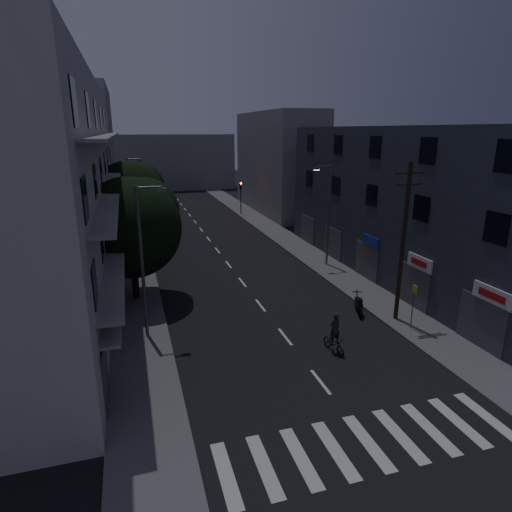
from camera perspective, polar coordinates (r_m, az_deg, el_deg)
ground at (r=40.27m, az=-5.31°, el=0.93°), size 160.00×160.00×0.00m
sidewalk_left at (r=39.54m, az=-16.02°, el=0.16°), size 3.00×90.00×0.15m
sidewalk_right at (r=42.29m, az=4.70°, el=1.80°), size 3.00×90.00×0.15m
crosswalk at (r=17.15m, az=14.71°, el=-22.89°), size 10.90×3.00×0.01m
lane_markings at (r=46.22m, az=-6.86°, el=2.92°), size 0.15×60.50×0.01m
building_left at (r=31.62m, az=-24.93°, el=8.15°), size 7.00×36.00×14.00m
building_right at (r=33.77m, az=18.99°, el=6.65°), size 6.19×28.00×11.00m
building_far_left at (r=61.31m, az=-21.40°, el=12.81°), size 6.00×20.00×16.00m
building_far_right at (r=58.58m, az=2.91°, el=12.29°), size 6.00×20.00×13.00m
building_far_end at (r=83.61m, az=-11.73°, el=12.19°), size 24.00×8.00×10.00m
tree_near at (r=28.00m, az=-16.27°, el=4.15°), size 6.39×6.39×7.88m
tree_mid at (r=40.72m, az=-16.42°, el=7.90°), size 6.49×6.49×7.99m
tree_far at (r=49.18m, az=-16.36°, el=8.35°), size 5.43×5.43×6.72m
traffic_signal_far_right at (r=56.08m, az=-2.04°, el=8.62°), size 0.28×0.37×4.10m
traffic_signal_far_left at (r=54.69m, az=-15.52°, el=7.84°), size 0.28×0.37×4.10m
street_lamp_left_near at (r=22.46m, az=-14.74°, el=0.05°), size 1.51×0.25×8.00m
street_lamp_right at (r=34.52m, az=9.52°, el=6.00°), size 1.51×0.25×8.00m
street_lamp_left_far at (r=44.19m, az=-16.34°, el=7.82°), size 1.51×0.25×8.00m
utility_pole at (r=25.07m, az=19.03°, el=2.01°), size 1.80×0.24×9.00m
bus_stop_sign at (r=24.93m, az=20.27°, el=-5.39°), size 0.06×0.35×2.52m
motorcycle at (r=26.79m, az=13.51°, el=-6.44°), size 0.91×1.97×1.32m
cyclist at (r=22.10m, az=10.38°, el=-10.80°), size 0.87×1.75×2.12m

